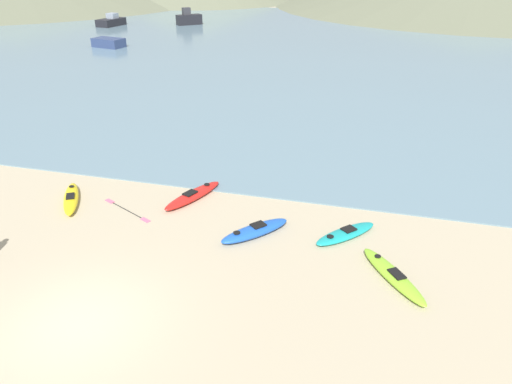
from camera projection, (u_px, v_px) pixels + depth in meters
name	position (u px, v px, depth m)	size (l,w,h in m)	color
ground_plane	(79.00, 324.00, 13.60)	(400.00, 400.00, 0.00)	tan
bay_water	(321.00, 47.00, 51.45)	(160.00, 70.00, 0.06)	slate
kayak_on_sand_0	(71.00, 198.00, 20.05)	(2.00, 2.82, 0.36)	yellow
kayak_on_sand_1	(255.00, 231.00, 17.73)	(2.33, 2.60, 0.40)	blue
kayak_on_sand_2	(346.00, 234.00, 17.65)	(2.27, 2.47, 0.29)	teal
kayak_on_sand_3	(393.00, 275.00, 15.36)	(2.35, 2.96, 0.34)	#8CCC2D
kayak_on_sand_4	(193.00, 195.00, 20.32)	(1.74, 3.21, 0.35)	red
moored_boat_0	(189.00, 19.00, 65.80)	(3.24, 3.18, 2.15)	black
moored_boat_1	(111.00, 21.00, 64.95)	(2.55, 4.13, 1.54)	black
moored_boat_2	(109.00, 43.00, 51.02)	(3.43, 2.36, 0.88)	navy
loose_paddle	(127.00, 210.00, 19.45)	(2.57, 1.40, 0.03)	black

